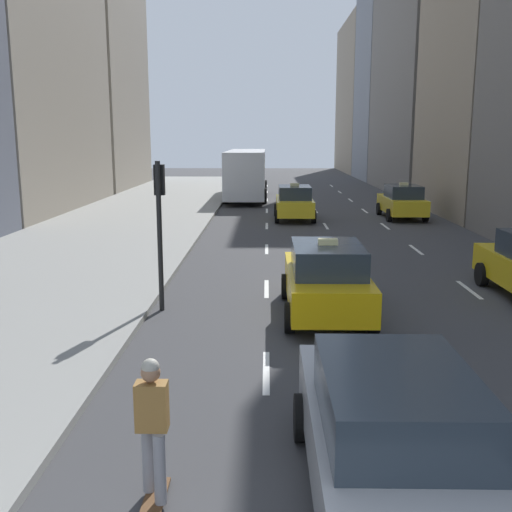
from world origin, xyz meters
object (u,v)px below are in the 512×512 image
taxi_second (402,201)px  traffic_light_pole (160,211)px  taxi_third (294,202)px  skateboarder (152,424)px  sedan_black_near (391,434)px  city_bus (246,172)px  taxi_fourth (326,279)px

taxi_second → traffic_light_pole: bearing=-119.5°
taxi_third → skateboarder: 24.35m
sedan_black_near → skateboarder: bearing=179.7°
city_bus → skateboarder: city_bus is taller
sedan_black_near → city_bus: city_bus is taller
skateboarder → city_bus: bearing=90.2°
taxi_fourth → city_bus: bearing=95.8°
city_bus → taxi_second: bearing=-50.6°
sedan_black_near → skateboarder: size_ratio=2.61×
city_bus → traffic_light_pole: 27.16m
skateboarder → traffic_light_pole: size_ratio=0.48×
taxi_fourth → taxi_third: bearing=90.0°
taxi_fourth → sedan_black_near: size_ratio=0.97×
taxi_fourth → skateboarder: taxi_fourth is taller
taxi_second → traffic_light_pole: 19.47m
sedan_black_near → traffic_light_pole: 8.97m
sedan_black_near → taxi_fourth: bearing=90.0°
taxi_second → taxi_third: bearing=-174.0°
taxi_second → sedan_black_near: taxi_second is taller
taxi_third → sedan_black_near: (-0.00, -24.21, -0.00)m
taxi_third → traffic_light_pole: traffic_light_pole is taller
traffic_light_pole → taxi_third: bearing=76.4°
sedan_black_near → city_bus: 35.15m
taxi_third → city_bus: (-2.81, 10.82, 0.91)m
taxi_second → taxi_fourth: 18.22m
taxi_third → traffic_light_pole: 16.85m
taxi_third → skateboarder: bearing=-96.3°
skateboarder → traffic_light_pole: 8.12m
taxi_fourth → traffic_light_pole: bearing=173.7°
taxi_second → city_bus: bearing=129.4°
traffic_light_pole → skateboarder: bearing=-80.9°
taxi_third → city_bus: city_bus is taller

